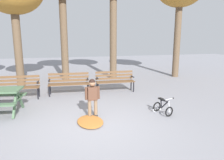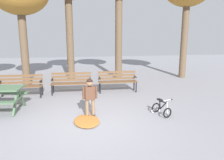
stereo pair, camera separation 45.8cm
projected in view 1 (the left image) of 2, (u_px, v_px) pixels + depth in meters
The scene contains 7 objects.
ground at pixel (93, 126), 5.66m from camera, with size 36.00×36.00×0.00m, color gray.
park_bench_far_left at pixel (17, 85), 8.02m from camera, with size 1.61×0.51×0.85m.
park_bench_left at pixel (69, 82), 8.61m from camera, with size 1.62×0.54×0.85m.
park_bench_right at pixel (115, 80), 9.05m from camera, with size 1.61×0.50×0.85m.
child_standing at pixel (92, 95), 6.16m from camera, with size 0.43×0.19×1.14m.
kids_bicycle at pixel (163, 107), 6.52m from camera, with size 0.50×0.62×0.54m.
leaf_pile at pixel (90, 121), 5.89m from camera, with size 0.99×0.69×0.07m, color #B26B2D.
Camera 1 is at (-0.75, -5.26, 2.36)m, focal length 34.58 mm.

